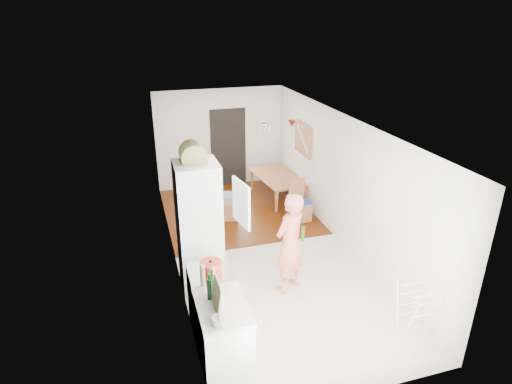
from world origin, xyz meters
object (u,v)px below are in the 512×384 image
person (290,235)px  dining_table (279,188)px  drying_rack (416,311)px  dining_chair (300,201)px  stool (231,210)px

person → dining_table: person is taller
person → drying_rack: size_ratio=2.61×
dining_table → drying_rack: 5.06m
dining_chair → drying_rack: size_ratio=1.19×
stool → drying_rack: size_ratio=0.54×
dining_table → dining_chair: 1.30m
person → drying_rack: 2.09m
dining_chair → stool: size_ratio=2.18×
stool → drying_rack: bearing=-69.2°
dining_table → person: bearing=157.1°
person → dining_chair: bearing=-147.0°
stool → person: bearing=-83.6°
drying_rack → stool: bearing=111.8°
dining_chair → drying_rack: dining_chair is taller
dining_table → dining_chair: dining_chair is taller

